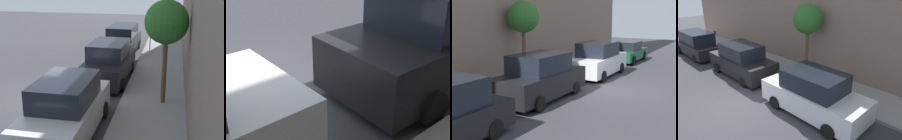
% 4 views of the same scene
% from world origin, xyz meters
% --- Properties ---
extents(ground_plane, '(60.00, 60.00, 0.00)m').
position_xyz_m(ground_plane, '(0.00, 0.00, 0.00)').
color(ground_plane, '#38383D').
extents(sidewalk, '(2.66, 32.00, 0.15)m').
position_xyz_m(sidewalk, '(4.83, 0.00, 0.07)').
color(sidewalk, gray).
rests_on(sidewalk, ground_plane).
extents(parked_sedan_nearest, '(1.92, 4.53, 1.54)m').
position_xyz_m(parked_sedan_nearest, '(2.25, -8.95, 0.72)').
color(parked_sedan_nearest, '#14512D').
rests_on(parked_sedan_nearest, ground_plane).
extents(parked_suv_second, '(2.08, 4.81, 1.98)m').
position_xyz_m(parked_suv_second, '(2.18, -2.93, 0.93)').
color(parked_suv_second, silver).
rests_on(parked_suv_second, ground_plane).
extents(parked_suv_third, '(2.08, 4.85, 1.98)m').
position_xyz_m(parked_suv_third, '(2.39, 2.93, 0.93)').
color(parked_suv_third, black).
rests_on(parked_suv_third, ground_plane).
extents(parking_meter_near, '(0.11, 0.15, 1.37)m').
position_xyz_m(parking_meter_near, '(3.95, -8.60, 1.00)').
color(parking_meter_near, '#ADADB2').
rests_on(parking_meter_near, sidewalk).
extents(street_tree, '(1.71, 1.71, 4.16)m').
position_xyz_m(street_tree, '(5.24, 0.15, 3.42)').
color(street_tree, brown).
rests_on(street_tree, sidewalk).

